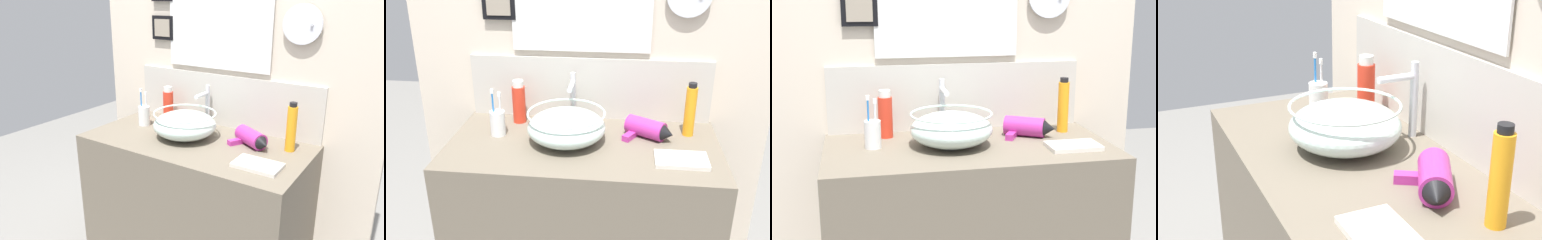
{
  "view_description": "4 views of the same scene",
  "coord_description": "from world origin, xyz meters",
  "views": [
    {
      "loc": [
        0.91,
        -1.41,
        1.48
      ],
      "look_at": [
        -0.02,
        0.0,
        0.92
      ],
      "focal_mm": 35.0,
      "sensor_mm": 36.0,
      "label": 1
    },
    {
      "loc": [
        0.15,
        -1.51,
        1.58
      ],
      "look_at": [
        -0.02,
        0.0,
        0.92
      ],
      "focal_mm": 40.0,
      "sensor_mm": 36.0,
      "label": 2
    },
    {
      "loc": [
        -0.41,
        -1.88,
        1.39
      ],
      "look_at": [
        -0.02,
        0.0,
        0.92
      ],
      "focal_mm": 50.0,
      "sensor_mm": 36.0,
      "label": 3
    },
    {
      "loc": [
        1.16,
        -0.54,
        1.42
      ],
      "look_at": [
        -0.02,
        0.0,
        0.92
      ],
      "focal_mm": 50.0,
      "sensor_mm": 36.0,
      "label": 4
    }
  ],
  "objects": [
    {
      "name": "glass_bowl_sink",
      "position": [
        -0.07,
        0.01,
        0.89
      ],
      "size": [
        0.31,
        0.31,
        0.13
      ],
      "color": "silver",
      "rests_on": "vanity_counter"
    },
    {
      "name": "hand_towel",
      "position": [
        0.37,
        -0.11,
        0.83
      ],
      "size": [
        0.19,
        0.12,
        0.02
      ],
      "primitive_type": "cube",
      "color": "silver",
      "rests_on": "vanity_counter"
    },
    {
      "name": "back_panel",
      "position": [
        -0.0,
        0.3,
        1.21
      ],
      "size": [
        1.58,
        0.1,
        2.41
      ],
      "color": "beige",
      "rests_on": "ground"
    },
    {
      "name": "lotion_bottle",
      "position": [
        0.42,
        0.13,
        0.93
      ],
      "size": [
        0.04,
        0.04,
        0.22
      ],
      "color": "orange",
      "rests_on": "vanity_counter"
    },
    {
      "name": "toothbrush_cup",
      "position": [
        -0.35,
        0.04,
        0.88
      ],
      "size": [
        0.06,
        0.06,
        0.2
      ],
      "color": "white",
      "rests_on": "vanity_counter"
    },
    {
      "name": "hair_drier",
      "position": [
        0.26,
        0.08,
        0.86
      ],
      "size": [
        0.22,
        0.16,
        0.08
      ],
      "color": "#B22D8C",
      "rests_on": "vanity_counter"
    },
    {
      "name": "faucet",
      "position": [
        -0.07,
        0.2,
        0.95
      ],
      "size": [
        0.02,
        0.13,
        0.22
      ],
      "color": "silver",
      "rests_on": "vanity_counter"
    },
    {
      "name": "shampoo_bottle",
      "position": [
        -0.3,
        0.18,
        0.91
      ],
      "size": [
        0.06,
        0.06,
        0.19
      ],
      "color": "red",
      "rests_on": "vanity_counter"
    }
  ]
}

